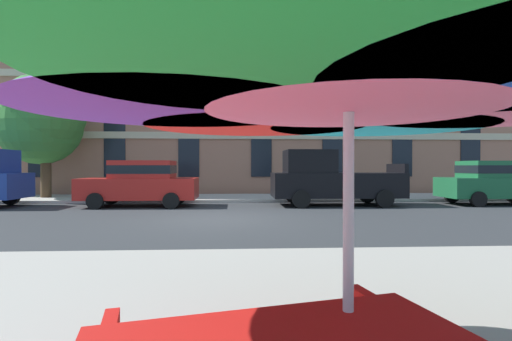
{
  "coord_description": "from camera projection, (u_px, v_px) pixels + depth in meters",
  "views": [
    {
      "loc": [
        0.57,
        -11.0,
        1.56
      ],
      "look_at": [
        1.33,
        3.2,
        1.4
      ],
      "focal_mm": 26.27,
      "sensor_mm": 36.0,
      "label": 1
    }
  ],
  "objects": [
    {
      "name": "sedan_red",
      "position": [
        141.0,
        182.0,
        14.49
      ],
      "size": [
        4.4,
        1.98,
        1.78
      ],
      "color": "#B21E19",
      "rests_on": "ground"
    },
    {
      "name": "pickup_black",
      "position": [
        330.0,
        180.0,
        14.89
      ],
      "size": [
        5.1,
        2.12,
        2.2
      ],
      "color": "black",
      "rests_on": "ground"
    },
    {
      "name": "sidewalk_far",
      "position": [
        224.0,
        198.0,
        17.76
      ],
      "size": [
        56.0,
        3.6,
        0.12
      ],
      "primitive_type": "cube",
      "color": "#B2ADA3",
      "rests_on": "ground"
    },
    {
      "name": "street_tree_left",
      "position": [
        42.0,
        117.0,
        17.19
      ],
      "size": [
        4.08,
        3.88,
        5.74
      ],
      "color": "#4C3823",
      "rests_on": "ground"
    },
    {
      "name": "sedan_green",
      "position": [
        495.0,
        181.0,
        15.25
      ],
      "size": [
        4.4,
        1.98,
        1.78
      ],
      "color": "#195933",
      "rests_on": "ground"
    },
    {
      "name": "apartment_building",
      "position": [
        228.0,
        50.0,
        25.83
      ],
      "size": [
        38.55,
        12.08,
        19.2
      ],
      "color": "#A87056",
      "rests_on": "ground"
    },
    {
      "name": "ground_plane",
      "position": [
        217.0,
        219.0,
        10.98
      ],
      "size": [
        120.0,
        120.0,
        0.0
      ],
      "primitive_type": "plane",
      "color": "#2D3033"
    },
    {
      "name": "patio_umbrella",
      "position": [
        349.0,
        78.0,
        2.03
      ],
      "size": [
        3.5,
        3.25,
        2.3
      ],
      "color": "silver",
      "rests_on": "ground"
    }
  ]
}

